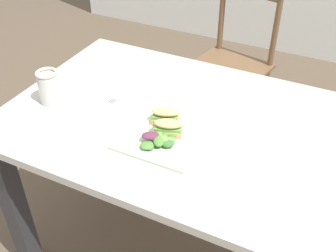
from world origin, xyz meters
The scene contains 10 objects.
ground_plane centered at (0.00, 0.00, 0.00)m, with size 8.46×8.46×0.00m, color brown.
dining_table centered at (0.03, -0.05, 0.61)m, with size 1.27×0.83×0.74m.
chair_wooden_far centered at (-0.11, 0.91, 0.45)m, with size 0.47×0.47×0.87m.
plate_lunch centered at (0.00, -0.18, 0.74)m, with size 0.26×0.26×0.01m, color beige.
sandwich_half_front centered at (0.01, -0.16, 0.78)m, with size 0.10×0.08×0.06m.
sandwich_half_back centered at (-0.02, -0.11, 0.78)m, with size 0.10×0.08×0.06m.
salad_mixed_greens centered at (0.01, -0.22, 0.77)m, with size 0.12×0.13×0.03m.
napkin_folded centered at (-0.26, -0.15, 0.74)m, with size 0.10×0.22×0.00m, color white.
fork_on_napkin centered at (-0.26, -0.13, 0.75)m, with size 0.03×0.19×0.00m.
mason_jar_iced_tea centered at (-0.46, -0.17, 0.80)m, with size 0.08×0.08×0.13m.
Camera 1 is at (0.47, -1.09, 1.57)m, focal length 43.45 mm.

